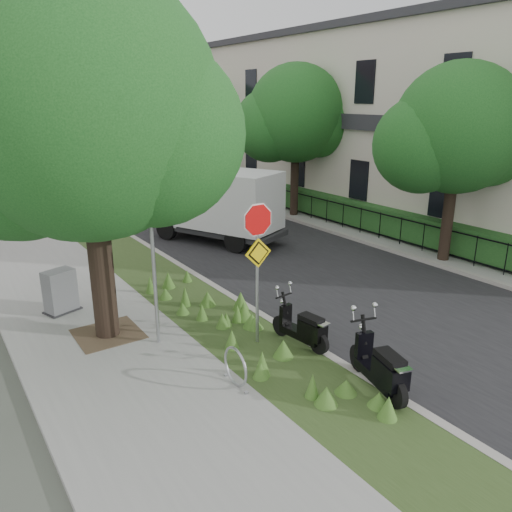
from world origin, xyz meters
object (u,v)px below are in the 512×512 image
(scooter_near, at_px, (306,331))
(box_truck, at_px, (218,202))
(utility_cabinet, at_px, (60,292))
(sign_assembly, at_px, (258,245))
(scooter_far, at_px, (383,373))

(scooter_near, relative_size, box_truck, 0.29)
(box_truck, bearing_deg, scooter_near, -108.21)
(box_truck, relative_size, utility_cabinet, 5.05)
(sign_assembly, xyz_separation_m, scooter_far, (0.75, -2.90, -1.79))
(scooter_far, height_order, utility_cabinet, utility_cabinet)
(sign_assembly, xyz_separation_m, utility_cabinet, (-3.13, 4.11, -1.69))
(utility_cabinet, bearing_deg, scooter_near, -51.60)
(scooter_far, xyz_separation_m, utility_cabinet, (-3.88, 7.01, 0.10))
(sign_assembly, bearing_deg, scooter_far, -75.58)
(scooter_far, bearing_deg, utility_cabinet, 118.96)
(scooter_near, height_order, box_truck, box_truck)
(sign_assembly, height_order, box_truck, sign_assembly)
(scooter_far, relative_size, utility_cabinet, 1.65)
(scooter_far, bearing_deg, sign_assembly, 104.42)
(scooter_far, xyz_separation_m, box_truck, (2.80, 10.74, 0.96))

